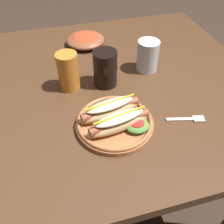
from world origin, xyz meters
TOP-DOWN VIEW (x-y plane):
  - ground_plane at (0.00, 0.00)m, footprint 8.00×8.00m
  - dining_table at (0.00, 0.00)m, footprint 1.11×1.01m
  - hot_dog_plate at (-0.04, -0.23)m, footprint 0.23×0.23m
  - fork at (0.18, -0.26)m, footprint 0.12×0.05m
  - soda_cup at (-0.02, -0.01)m, footprint 0.08×0.08m
  - water_cup at (0.16, 0.03)m, footprint 0.08×0.08m
  - extra_cup at (-0.15, -0.00)m, footprint 0.07×0.07m
  - side_bowl at (-0.04, 0.29)m, footprint 0.17×0.17m

SIDE VIEW (x-z plane):
  - ground_plane at x=0.00m, z-range 0.00..0.00m
  - dining_table at x=0.00m, z-range 0.27..1.01m
  - fork at x=0.18m, z-range 0.74..0.74m
  - side_bowl at x=-0.04m, z-range 0.74..0.79m
  - hot_dog_plate at x=-0.04m, z-range 0.73..0.80m
  - water_cup at x=0.16m, z-range 0.74..0.86m
  - soda_cup at x=-0.02m, z-range 0.74..0.87m
  - extra_cup at x=-0.15m, z-range 0.74..0.87m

